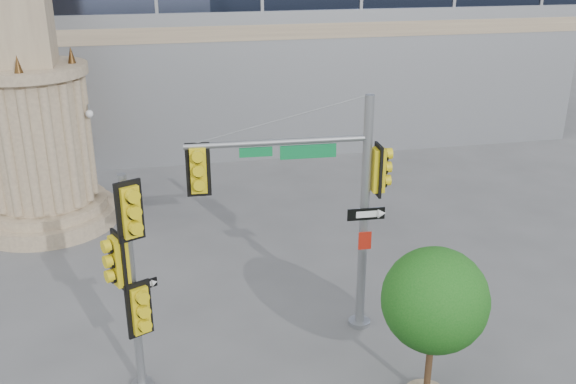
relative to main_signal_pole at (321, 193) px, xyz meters
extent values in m
plane|color=#545456|center=(-0.95, -1.22, -3.43)|extent=(120.00, 120.00, 0.00)
cylinder|color=gray|center=(-6.95, 7.78, -3.18)|extent=(4.40, 4.40, 0.50)
cylinder|color=gray|center=(-6.95, 7.78, -2.78)|extent=(3.80, 3.80, 0.30)
cylinder|color=gray|center=(-6.95, 7.78, -0.63)|extent=(3.00, 3.00, 4.00)
cylinder|color=gray|center=(-6.95, 7.78, 1.52)|extent=(3.50, 3.50, 0.30)
cone|color=#472D14|center=(-5.65, 7.78, 1.92)|extent=(0.24, 0.24, 0.50)
cylinder|color=slate|center=(1.00, -0.04, -3.38)|extent=(0.52, 0.52, 0.11)
cylinder|color=slate|center=(1.00, -0.04, -0.66)|extent=(0.20, 0.20, 5.54)
cylinder|color=slate|center=(-0.94, 0.05, 1.18)|extent=(3.88, 0.31, 0.13)
cube|color=#0E783A|center=(-0.29, 0.00, 0.95)|extent=(1.20, 0.09, 0.30)
cube|color=yellow|center=(-2.60, 0.13, 0.68)|extent=(0.52, 0.28, 1.15)
cube|color=yellow|center=(1.26, -0.06, 0.44)|extent=(0.28, 0.52, 1.15)
cube|color=black|center=(0.99, -0.17, -0.52)|extent=(0.85, 0.07, 0.28)
cube|color=#A61B0F|center=(0.99, -0.17, -1.17)|extent=(0.30, 0.04, 0.42)
cylinder|color=slate|center=(-4.06, -1.31, -1.12)|extent=(0.17, 0.17, 4.62)
cube|color=yellow|center=(-3.97, -1.50, 0.55)|extent=(0.57, 0.45, 1.16)
cube|color=yellow|center=(-4.24, -1.40, -0.47)|extent=(0.45, 0.57, 1.16)
cube|color=yellow|center=(-3.97, -1.50, -1.49)|extent=(0.57, 0.45, 1.16)
cube|color=black|center=(-3.86, -1.34, -1.07)|extent=(0.53, 0.27, 0.18)
cylinder|color=#382314|center=(1.48, -2.82, -2.56)|extent=(0.14, 0.14, 1.74)
sphere|color=#145513|center=(1.48, -2.82, -1.21)|extent=(2.03, 2.03, 2.03)
sphere|color=#145513|center=(1.91, -2.58, -1.50)|extent=(1.25, 1.25, 1.25)
sphere|color=#145513|center=(1.14, -3.06, -1.45)|extent=(1.06, 1.06, 1.06)
camera|label=1|loc=(-3.45, -12.45, 5.04)|focal=40.00mm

